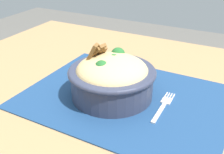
# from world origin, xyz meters

# --- Properties ---
(table) EXTENTS (1.16, 0.92, 0.74)m
(table) POSITION_xyz_m (0.00, 0.00, 0.67)
(table) COLOR #99754C
(table) RESTS_ON ground_plane
(placemat) EXTENTS (0.48, 0.37, 0.00)m
(placemat) POSITION_xyz_m (-0.00, 0.02, 0.75)
(placemat) COLOR navy
(placemat) RESTS_ON table
(bowl) EXTENTS (0.24, 0.24, 0.13)m
(bowl) POSITION_xyz_m (-0.03, 0.01, 0.80)
(bowl) COLOR #2D3347
(bowl) RESTS_ON placemat
(fork) EXTENTS (0.02, 0.13, 0.00)m
(fork) POSITION_xyz_m (0.09, 0.02, 0.75)
(fork) COLOR silver
(fork) RESTS_ON placemat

